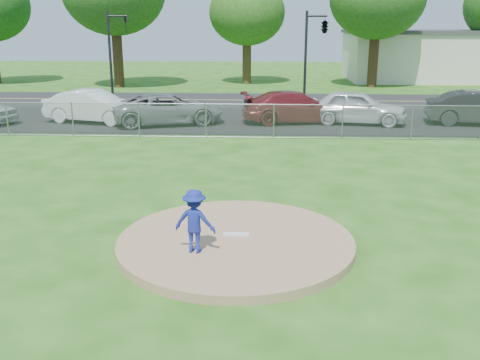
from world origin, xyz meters
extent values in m
plane|color=#215412|center=(0.00, 10.00, 0.00)|extent=(120.00, 120.00, 0.00)
cylinder|color=#9D7856|center=(0.00, 0.00, 0.10)|extent=(5.40, 5.40, 0.20)
cube|color=white|center=(0.00, 0.20, 0.22)|extent=(0.60, 0.15, 0.04)
cube|color=gray|center=(0.00, 12.00, 0.75)|extent=(40.00, 0.06, 1.50)
cube|color=black|center=(0.00, 16.50, 0.01)|extent=(50.00, 8.00, 0.01)
cube|color=black|center=(0.00, 24.00, 0.00)|extent=(60.00, 7.00, 0.01)
cube|color=beige|center=(16.00, 38.00, 2.00)|extent=(16.00, 9.00, 4.00)
cube|color=#3F3F42|center=(16.00, 38.00, 4.15)|extent=(16.40, 9.40, 0.30)
cylinder|color=#332212|center=(-11.00, 31.00, 2.45)|extent=(0.78, 0.78, 4.90)
cylinder|color=#3C2A16|center=(-1.00, 34.00, 1.92)|extent=(0.72, 0.72, 3.85)
ellipsoid|color=#205015|center=(-1.00, 34.00, 5.70)|extent=(6.16, 6.16, 5.24)
cylinder|color=#342112|center=(9.00, 32.00, 2.27)|extent=(0.76, 0.76, 4.55)
cylinder|color=black|center=(-9.00, 22.00, 2.80)|extent=(0.16, 0.16, 5.60)
cylinder|color=black|center=(-8.40, 22.00, 5.30)|extent=(1.20, 0.12, 0.12)
imported|color=black|center=(-7.92, 22.00, 4.80)|extent=(0.16, 0.20, 1.00)
cylinder|color=black|center=(3.00, 22.00, 2.80)|extent=(0.16, 0.16, 5.60)
cylinder|color=black|center=(3.60, 22.00, 5.30)|extent=(1.20, 0.12, 0.12)
imported|color=black|center=(4.08, 22.00, 4.80)|extent=(0.53, 2.48, 1.00)
imported|color=navy|center=(-0.83, -0.75, 0.89)|extent=(0.98, 0.68, 1.39)
cone|color=#FF640D|center=(-6.01, 14.63, 0.33)|extent=(0.33, 0.33, 0.63)
imported|color=white|center=(-8.14, 15.44, 0.83)|extent=(5.27, 2.91, 1.64)
imported|color=gray|center=(-4.26, 15.18, 0.77)|extent=(5.98, 4.04, 1.52)
imported|color=maroon|center=(2.14, 15.96, 0.80)|extent=(5.76, 3.15, 1.58)
imported|color=silver|center=(5.20, 15.78, 0.85)|extent=(5.20, 2.81, 1.68)
imported|color=#242427|center=(11.26, 15.72, 0.84)|extent=(5.24, 2.50, 1.66)
camera|label=1|loc=(0.65, -11.30, 4.94)|focal=40.00mm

